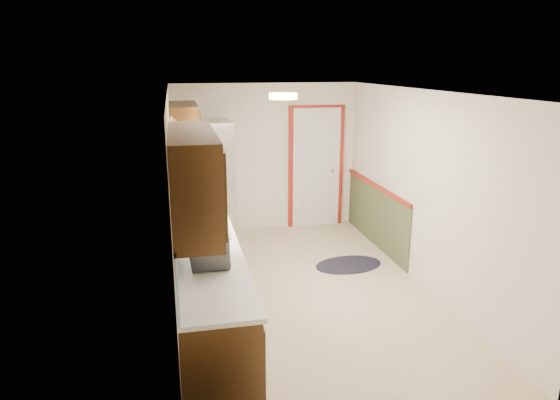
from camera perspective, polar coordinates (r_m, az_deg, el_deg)
name	(u,v)px	position (r m, az deg, el deg)	size (l,w,h in m)	color
room_shell	(304,196)	(5.83, 2.81, 0.46)	(3.20, 5.20, 2.52)	beige
kitchen_run	(201,244)	(5.49, -9.07, -4.93)	(0.63, 4.00, 2.20)	#341E0B
back_wall_trim	(328,177)	(8.24, 5.56, 2.60)	(1.12, 2.30, 2.08)	maroon
ceiling_fixture	(283,96)	(5.38, 0.36, 11.77)	(0.30, 0.30, 0.06)	#FFD88C
microwave	(208,244)	(4.59, -8.18, -5.01)	(0.51, 0.28, 0.34)	white
refrigerator	(206,182)	(7.71, -8.50, 2.00)	(0.84, 0.81, 1.88)	#B7B7BC
rug	(348,265)	(7.02, 7.83, -7.33)	(0.96, 0.62, 0.01)	black
cooktop	(197,197)	(6.86, -9.44, 0.38)	(0.48, 0.57, 0.02)	black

